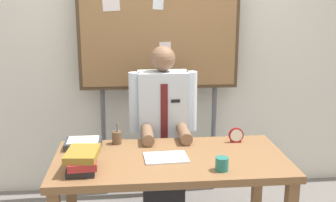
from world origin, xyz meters
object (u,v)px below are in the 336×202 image
at_px(desk, 171,169).
at_px(pen_holder, 117,137).
at_px(desk_clock, 236,136).
at_px(paper_tray, 83,143).
at_px(book_stack, 82,161).
at_px(coffee_mug, 222,164).
at_px(open_notebook, 166,158).
at_px(person, 163,139).
at_px(bulletin_board, 159,31).

xyz_separation_m(desk, pen_holder, (-0.37, 0.31, 0.14)).
bearing_deg(desk_clock, paper_tray, 179.86).
bearing_deg(book_stack, desk, 17.08).
xyz_separation_m(desk_clock, pen_holder, (-0.89, 0.05, -0.00)).
xyz_separation_m(desk, book_stack, (-0.57, -0.18, 0.16)).
xyz_separation_m(desk, coffee_mug, (0.30, -0.25, 0.13)).
height_order(book_stack, open_notebook, book_stack).
relative_size(open_notebook, coffee_mug, 3.37).
relative_size(book_stack, coffee_mug, 3.36).
bearing_deg(person, paper_tray, -150.85).
bearing_deg(person, book_stack, -126.48).
relative_size(person, desk_clock, 12.69).
relative_size(bulletin_board, open_notebook, 7.16).
height_order(bulletin_board, paper_tray, bulletin_board).
bearing_deg(coffee_mug, desk, 139.53).
relative_size(desk, person, 1.11).
height_order(open_notebook, coffee_mug, coffee_mug).
height_order(desk, pen_holder, pen_holder).
relative_size(bulletin_board, book_stack, 7.17).
xyz_separation_m(book_stack, coffee_mug, (0.87, -0.08, -0.03)).
xyz_separation_m(desk, desk_clock, (0.52, 0.26, 0.14)).
distance_m(desk_clock, paper_tray, 1.13).
height_order(desk, coffee_mug, coffee_mug).
xyz_separation_m(desk, paper_tray, (-0.61, 0.26, 0.12)).
height_order(book_stack, pen_holder, pen_holder).
xyz_separation_m(open_notebook, paper_tray, (-0.58, 0.28, 0.02)).
bearing_deg(desk, coffee_mug, -40.47).
height_order(desk, person, person).
bearing_deg(desk, open_notebook, -149.65).
bearing_deg(pen_holder, bulletin_board, 60.97).
bearing_deg(pen_holder, person, 38.25).
bearing_deg(coffee_mug, open_notebook, 144.82).
relative_size(bulletin_board, pen_holder, 13.01).
xyz_separation_m(desk_clock, paper_tray, (-1.13, 0.00, -0.02)).
height_order(pen_holder, paper_tray, pen_holder).
bearing_deg(desk_clock, pen_holder, 176.66).
distance_m(desk, desk_clock, 0.60).
height_order(person, desk_clock, person).
bearing_deg(paper_tray, pen_holder, 11.53).
height_order(person, coffee_mug, person).
xyz_separation_m(desk, bulletin_board, (-0.00, 0.97, 0.87)).
bearing_deg(paper_tray, coffee_mug, -29.37).
relative_size(desk, bulletin_board, 0.76).
xyz_separation_m(person, open_notebook, (-0.03, -0.62, 0.08)).
bearing_deg(open_notebook, paper_tray, 154.30).
height_order(desk_clock, paper_tray, desk_clock).
height_order(bulletin_board, open_notebook, bulletin_board).
distance_m(desk, coffee_mug, 0.41).
relative_size(book_stack, desk_clock, 2.57).
relative_size(desk, pen_holder, 9.90).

